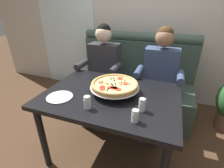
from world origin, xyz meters
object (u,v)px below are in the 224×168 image
object	(u,v)px
diner_left	(102,69)
patio_chair	(93,49)
diner_right	(159,76)
plate_near_left	(60,96)
dining_table	(111,102)
booth_bench	(132,85)
shaker_pepper_flakes	(135,117)
pizza	(115,85)
shaker_oregano	(142,106)
shaker_parmesan	(87,103)

from	to	relation	value
diner_left	patio_chair	size ratio (longest dim) A/B	1.48
diner_right	plate_near_left	distance (m)	1.17
dining_table	booth_bench	bearing A→B (deg)	90.00
dining_table	plate_near_left	bearing A→B (deg)	-151.83
diner_left	diner_right	bearing A→B (deg)	0.00
shaker_pepper_flakes	patio_chair	distance (m)	3.03
dining_table	plate_near_left	size ratio (longest dim) A/B	5.32
pizza	shaker_pepper_flakes	xyz separation A→B (m)	(0.27, -0.35, -0.04)
dining_table	diner_left	distance (m)	0.75
plate_near_left	booth_bench	bearing A→B (deg)	70.25
dining_table	patio_chair	bearing A→B (deg)	120.16
shaker_oregano	patio_chair	bearing A→B (deg)	123.95
shaker_pepper_flakes	patio_chair	world-z (taller)	patio_chair
shaker_oregano	patio_chair	xyz separation A→B (m)	(-1.62, 2.41, -0.26)
dining_table	shaker_oregano	world-z (taller)	shaker_oregano
shaker_pepper_flakes	patio_chair	size ratio (longest dim) A/B	0.11
dining_table	diner_right	bearing A→B (deg)	59.93
pizza	diner_right	bearing A→B (deg)	60.26
pizza	shaker_parmesan	size ratio (longest dim) A/B	4.30
diner_right	shaker_oregano	world-z (taller)	diner_right
pizza	shaker_pepper_flakes	bearing A→B (deg)	-51.85
pizza	plate_near_left	world-z (taller)	pizza
booth_bench	shaker_oregano	distance (m)	1.19
shaker_pepper_flakes	patio_chair	bearing A→B (deg)	122.06
dining_table	diner_left	bearing A→B (deg)	120.07
diner_right	shaker_pepper_flakes	distance (m)	0.97
diner_left	plate_near_left	bearing A→B (deg)	-92.06
booth_bench	pizza	bearing A→B (deg)	-88.40
diner_right	shaker_parmesan	bearing A→B (deg)	-116.74
plate_near_left	dining_table	bearing A→B (deg)	28.17
pizza	shaker_oregano	xyz separation A→B (m)	(0.29, -0.20, -0.04)
patio_chair	diner_left	bearing A→B (deg)	-59.81
diner_right	booth_bench	bearing A→B (deg)	144.64
dining_table	diner_right	xyz separation A→B (m)	(0.38, 0.65, 0.06)
pizza	plate_near_left	distance (m)	0.50
dining_table	shaker_parmesan	world-z (taller)	shaker_parmesan
diner_left	plate_near_left	size ratio (longest dim) A/B	5.50
shaker_pepper_flakes	diner_left	bearing A→B (deg)	124.98
booth_bench	shaker_oregano	xyz separation A→B (m)	(0.32, -1.08, 0.39)
patio_chair	shaker_oregano	bearing A→B (deg)	-56.05
shaker_oregano	shaker_pepper_flakes	world-z (taller)	shaker_oregano
diner_left	shaker_pepper_flakes	size ratio (longest dim) A/B	13.28
pizza	shaker_pepper_flakes	size ratio (longest dim) A/B	4.73
shaker_oregano	shaker_pepper_flakes	distance (m)	0.15
shaker_parmesan	patio_chair	distance (m)	2.81
diner_right	shaker_oregano	bearing A→B (deg)	-93.95
dining_table	pizza	distance (m)	0.17
pizza	dining_table	bearing A→B (deg)	-125.68
diner_left	shaker_parmesan	bearing A→B (deg)	-73.05
diner_right	patio_chair	distance (m)	2.33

